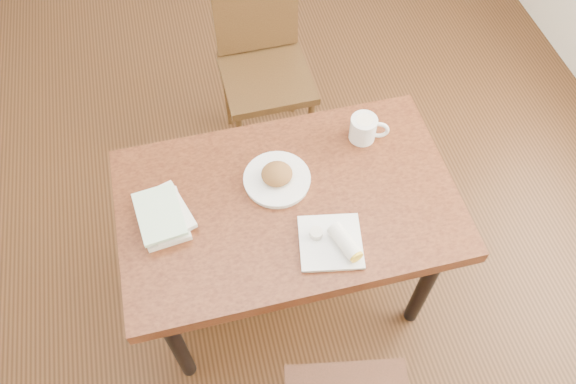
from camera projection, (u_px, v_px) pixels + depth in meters
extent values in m
cube|color=#472814|center=(288.00, 286.00, 2.63)|extent=(4.00, 5.00, 0.01)
cube|color=brown|center=(288.00, 204.00, 2.02)|extent=(1.21, 0.75, 0.06)
cylinder|color=black|center=(176.00, 343.00, 2.12)|extent=(0.06, 0.06, 0.69)
cylinder|color=black|center=(426.00, 284.00, 2.26)|extent=(0.06, 0.06, 0.69)
cylinder|color=black|center=(159.00, 222.00, 2.41)|extent=(0.06, 0.06, 0.69)
cylinder|color=black|center=(381.00, 176.00, 2.55)|extent=(0.06, 0.06, 0.69)
cylinder|color=#432D13|center=(293.00, 82.00, 3.04)|extent=(0.04, 0.04, 0.45)
cylinder|color=#432D13|center=(227.00, 94.00, 2.99)|extent=(0.04, 0.04, 0.45)
cylinder|color=#432D13|center=(311.00, 132.00, 2.84)|extent=(0.04, 0.04, 0.45)
cylinder|color=#432D13|center=(241.00, 146.00, 2.80)|extent=(0.04, 0.04, 0.45)
cube|color=#432D13|center=(267.00, 79.00, 2.71)|extent=(0.42, 0.42, 0.04)
cube|color=#432D13|center=(255.00, 10.00, 2.59)|extent=(0.40, 0.04, 0.45)
cylinder|color=white|center=(277.00, 180.00, 2.03)|extent=(0.24, 0.24, 0.02)
cylinder|color=white|center=(277.00, 178.00, 2.03)|extent=(0.24, 0.24, 0.01)
ellipsoid|color=#B27538|center=(277.00, 174.00, 2.00)|extent=(0.12, 0.12, 0.06)
cylinder|color=white|center=(363.00, 129.00, 2.11)|extent=(0.10, 0.10, 0.10)
torus|color=white|center=(379.00, 130.00, 2.11)|extent=(0.08, 0.04, 0.08)
cylinder|color=tan|center=(364.00, 121.00, 2.07)|extent=(0.09, 0.09, 0.01)
cylinder|color=#F2E5CC|center=(365.00, 120.00, 2.07)|extent=(0.06, 0.06, 0.00)
cube|color=white|center=(330.00, 243.00, 1.90)|extent=(0.24, 0.24, 0.01)
cube|color=white|center=(331.00, 242.00, 1.89)|extent=(0.25, 0.25, 0.01)
cylinder|color=white|center=(345.00, 241.00, 1.86)|extent=(0.09, 0.14, 0.05)
cylinder|color=yellow|center=(356.00, 256.00, 1.83)|extent=(0.05, 0.03, 0.05)
cylinder|color=silver|center=(316.00, 233.00, 1.89)|extent=(0.04, 0.04, 0.03)
cylinder|color=red|center=(316.00, 232.00, 1.88)|extent=(0.04, 0.04, 0.01)
cube|color=white|center=(163.00, 218.00, 1.94)|extent=(0.17, 0.23, 0.02)
cube|color=silver|center=(165.00, 212.00, 1.93)|extent=(0.20, 0.25, 0.02)
cube|color=#8ED595|center=(159.00, 214.00, 1.91)|extent=(0.17, 0.23, 0.02)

